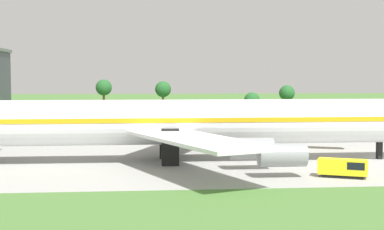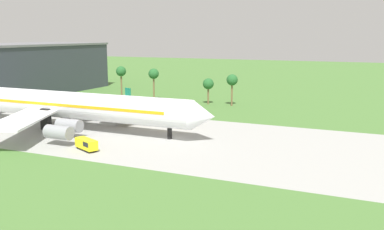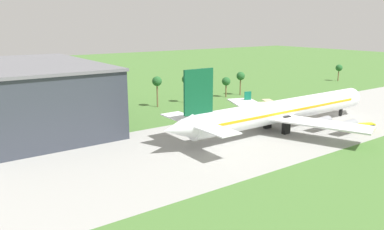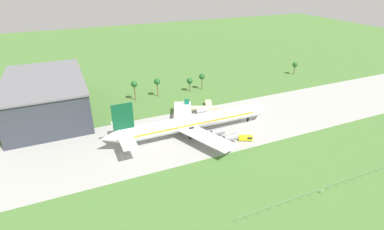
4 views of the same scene
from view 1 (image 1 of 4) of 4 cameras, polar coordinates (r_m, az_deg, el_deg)
ground_plane at (r=93.67m, az=17.84°, el=-3.98°), size 600.00×600.00×0.00m
taxiway_strip at (r=93.67m, az=17.84°, el=-3.97°), size 320.00×44.00×0.02m
jet_airliner at (r=84.61m, az=-0.89°, el=-0.71°), size 80.09×52.62×19.98m
regional_aircraft at (r=103.36m, az=7.63°, el=-1.66°), size 24.97×22.79×7.78m
baggage_tug at (r=74.41m, az=14.57°, el=-4.97°), size 6.17×4.29×2.28m
palm_tree_row at (r=136.07m, az=8.58°, el=1.99°), size 116.92×3.60×11.52m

